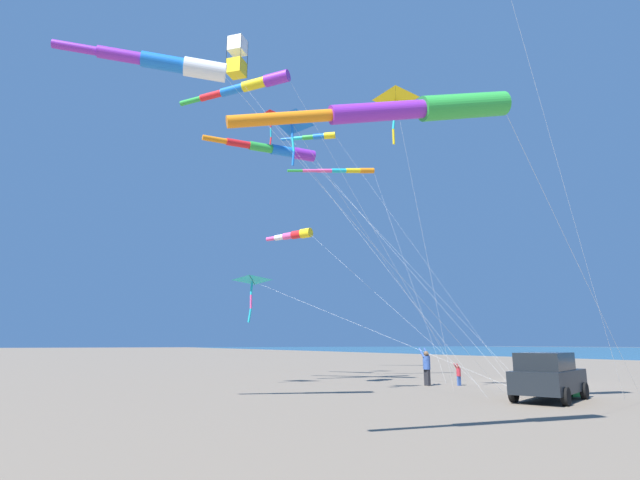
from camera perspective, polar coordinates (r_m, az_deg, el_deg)
name	(u,v)px	position (r m, az deg, el deg)	size (l,w,h in m)	color
ground_plane	(532,383)	(31.92, 22.93, -14.75)	(600.00, 600.00, 0.00)	#756654
parked_car	(548,376)	(22.35, 24.46, -13.87)	(4.68, 3.46, 1.85)	black
cooler_box	(573,391)	(24.73, 26.82, -15.08)	(0.62, 0.42, 0.42)	green
person_adult_flyer	(427,365)	(28.31, 12.01, -13.70)	(0.48, 0.60, 1.98)	#232328
person_child_green_jacket	(527,365)	(36.15, 22.46, -12.97)	(0.49, 0.40, 1.56)	#B72833
person_child_grey_jacket	(459,373)	(28.75, 15.46, -14.41)	(0.34, 0.27, 1.16)	#335199
kite_windsock_long_streamer_right	(316,137)	(46.11, -0.49, 11.63)	(10.88, 14.63, 20.81)	yellow
kite_windsock_teal_far_right	(344,171)	(34.17, 2.69, 7.85)	(7.62, 5.68, 14.03)	orange
kite_windsock_purple_drifting	(295,235)	(35.97, -2.91, 0.57)	(6.91, 13.92, 10.20)	yellow
kite_delta_rainbow_low_near	(252,280)	(28.74, -7.69, -4.54)	(9.21, 12.97, 6.07)	#1EB7C6
kite_box_magenta_far_left	(237,57)	(27.46, -9.39, 19.80)	(9.62, 7.19, 17.50)	white
kite_windsock_yellow_midlevel	(276,150)	(30.23, -4.99, 10.15)	(12.26, 9.81, 13.78)	purple
kite_windsock_blue_topmost	(167,63)	(20.79, -17.00, 18.65)	(19.65, 2.15, 12.99)	white
kite_windsock_white_trailing	(248,86)	(30.11, -8.18, 16.92)	(15.56, 5.72, 17.07)	purple
kite_delta_striped_overhead	(396,100)	(25.45, 8.59, 15.43)	(4.44, 1.81, 14.19)	yellow
kite_windsock_long_streamer_left	(419,109)	(12.76, 11.20, 14.37)	(17.56, 4.24, 8.55)	green
kite_delta_green_low_center	(272,118)	(36.57, -5.52, 13.59)	(10.38, 12.89, 18.21)	red
kite_delta_orange_high_right	(292,124)	(23.47, -3.15, 12.97)	(12.59, 3.05, 12.47)	blue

